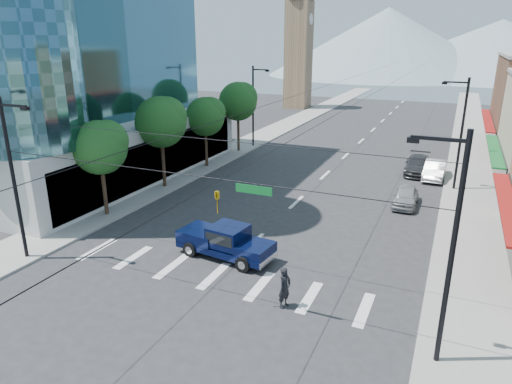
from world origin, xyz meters
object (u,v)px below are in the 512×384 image
parked_car_far (418,165)px  parked_car_near (406,196)px  pickup_truck (225,241)px  parked_car_mid (435,170)px  pedestrian (285,287)px

parked_car_far → parked_car_near: bearing=-91.9°
pickup_truck → parked_car_mid: bearing=72.2°
pedestrian → parked_car_near: pedestrian is taller
pickup_truck → parked_car_far: 23.80m
parked_car_mid → parked_car_far: 1.93m
pickup_truck → pedestrian: size_ratio=2.94×
pedestrian → parked_car_mid: size_ratio=0.42×
pickup_truck → parked_car_near: bearing=64.4°
pickup_truck → parked_car_near: (8.28, 12.88, -0.29)m
pickup_truck → parked_car_near: size_ratio=1.41×
parked_car_mid → parked_car_far: bearing=143.9°
parked_car_far → pedestrian: bearing=-99.6°
parked_car_mid → parked_car_far: (-1.51, 1.19, -0.00)m
pedestrian → parked_car_near: (3.44, 16.31, -0.29)m
parked_car_mid → parked_car_far: size_ratio=0.88×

